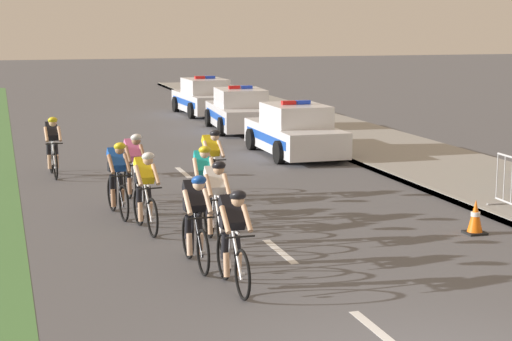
{
  "coord_description": "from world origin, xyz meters",
  "views": [
    {
      "loc": [
        -4.41,
        -7.9,
        3.86
      ],
      "look_at": [
        0.08,
        7.31,
        1.1
      ],
      "focal_mm": 60.85,
      "sensor_mm": 36.0,
      "label": 1
    }
  ],
  "objects_px": {
    "cyclist_eighth": "(134,167)",
    "police_car_nearest": "(295,132)",
    "cyclist_sixth": "(117,177)",
    "police_car_third": "(205,98)",
    "cyclist_ninth": "(53,145)",
    "cyclist_fifth": "(203,182)",
    "cyclist_seventh": "(212,162)",
    "cyclist_third": "(215,201)",
    "cyclist_fourth": "(145,190)",
    "cyclist_lead": "(233,237)",
    "police_car_second": "(240,111)",
    "traffic_cone_near": "(475,217)",
    "cyclist_second": "(195,219)"
  },
  "relations": [
    {
      "from": "cyclist_sixth",
      "to": "cyclist_lead",
      "type": "bearing_deg",
      "value": -79.62
    },
    {
      "from": "police_car_second",
      "to": "traffic_cone_near",
      "type": "bearing_deg",
      "value": -89.54
    },
    {
      "from": "cyclist_sixth",
      "to": "cyclist_ninth",
      "type": "relative_size",
      "value": 1.0
    },
    {
      "from": "cyclist_third",
      "to": "police_car_second",
      "type": "bearing_deg",
      "value": 73.05
    },
    {
      "from": "cyclist_lead",
      "to": "cyclist_eighth",
      "type": "bearing_deg",
      "value": 94.15
    },
    {
      "from": "cyclist_seventh",
      "to": "cyclist_ninth",
      "type": "height_order",
      "value": "same"
    },
    {
      "from": "cyclist_second",
      "to": "cyclist_fourth",
      "type": "height_order",
      "value": "same"
    },
    {
      "from": "cyclist_third",
      "to": "cyclist_eighth",
      "type": "relative_size",
      "value": 1.0
    },
    {
      "from": "cyclist_lead",
      "to": "cyclist_third",
      "type": "xyz_separation_m",
      "value": [
        0.36,
        2.53,
        0.0
      ]
    },
    {
      "from": "police_car_third",
      "to": "cyclist_sixth",
      "type": "bearing_deg",
      "value": -108.33
    },
    {
      "from": "cyclist_ninth",
      "to": "police_car_second",
      "type": "bearing_deg",
      "value": 47.39
    },
    {
      "from": "cyclist_sixth",
      "to": "police_car_nearest",
      "type": "bearing_deg",
      "value": 47.56
    },
    {
      "from": "cyclist_eighth",
      "to": "police_car_nearest",
      "type": "distance_m",
      "value": 7.62
    },
    {
      "from": "cyclist_eighth",
      "to": "police_car_third",
      "type": "relative_size",
      "value": 0.39
    },
    {
      "from": "cyclist_second",
      "to": "police_car_third",
      "type": "height_order",
      "value": "police_car_third"
    },
    {
      "from": "cyclist_lead",
      "to": "cyclist_fifth",
      "type": "height_order",
      "value": "same"
    },
    {
      "from": "cyclist_fourth",
      "to": "police_car_third",
      "type": "height_order",
      "value": "police_car_third"
    },
    {
      "from": "cyclist_seventh",
      "to": "cyclist_eighth",
      "type": "distance_m",
      "value": 1.75
    },
    {
      "from": "cyclist_fifth",
      "to": "cyclist_sixth",
      "type": "relative_size",
      "value": 1.0
    },
    {
      "from": "cyclist_sixth",
      "to": "police_car_third",
      "type": "relative_size",
      "value": 0.39
    },
    {
      "from": "police_car_second",
      "to": "police_car_third",
      "type": "distance_m",
      "value": 5.52
    },
    {
      "from": "cyclist_second",
      "to": "cyclist_ninth",
      "type": "distance_m",
      "value": 9.03
    },
    {
      "from": "cyclist_eighth",
      "to": "police_car_third",
      "type": "height_order",
      "value": "police_car_third"
    },
    {
      "from": "cyclist_fifth",
      "to": "cyclist_ninth",
      "type": "bearing_deg",
      "value": 112.96
    },
    {
      "from": "cyclist_third",
      "to": "police_car_second",
      "type": "distance_m",
      "value": 15.83
    },
    {
      "from": "police_car_nearest",
      "to": "police_car_second",
      "type": "relative_size",
      "value": 0.97
    },
    {
      "from": "cyclist_fifth",
      "to": "cyclist_seventh",
      "type": "bearing_deg",
      "value": 72.42
    },
    {
      "from": "cyclist_third",
      "to": "cyclist_eighth",
      "type": "xyz_separation_m",
      "value": [
        -0.83,
        3.89,
        0.0
      ]
    },
    {
      "from": "cyclist_second",
      "to": "cyclist_seventh",
      "type": "bearing_deg",
      "value": 73.77
    },
    {
      "from": "cyclist_third",
      "to": "traffic_cone_near",
      "type": "xyz_separation_m",
      "value": [
        4.74,
        -0.56,
        -0.48
      ]
    },
    {
      "from": "cyclist_lead",
      "to": "cyclist_ninth",
      "type": "distance_m",
      "value": 10.35
    },
    {
      "from": "cyclist_sixth",
      "to": "cyclist_ninth",
      "type": "xyz_separation_m",
      "value": [
        -0.96,
        4.92,
        0.0
      ]
    },
    {
      "from": "cyclist_fifth",
      "to": "traffic_cone_near",
      "type": "relative_size",
      "value": 2.69
    },
    {
      "from": "traffic_cone_near",
      "to": "cyclist_eighth",
      "type": "bearing_deg",
      "value": 141.39
    },
    {
      "from": "cyclist_fifth",
      "to": "police_car_third",
      "type": "height_order",
      "value": "police_car_third"
    },
    {
      "from": "cyclist_lead",
      "to": "cyclist_third",
      "type": "distance_m",
      "value": 2.55
    },
    {
      "from": "police_car_nearest",
      "to": "traffic_cone_near",
      "type": "xyz_separation_m",
      "value": [
        0.12,
        -9.78,
        -0.37
      ]
    },
    {
      "from": "cyclist_ninth",
      "to": "cyclist_lead",
      "type": "bearing_deg",
      "value": -79.3
    },
    {
      "from": "police_car_third",
      "to": "traffic_cone_near",
      "type": "xyz_separation_m",
      "value": [
        0.12,
        -21.22,
        -0.37
      ]
    },
    {
      "from": "cyclist_fifth",
      "to": "police_car_second",
      "type": "height_order",
      "value": "police_car_second"
    },
    {
      "from": "cyclist_seventh",
      "to": "police_car_third",
      "type": "bearing_deg",
      "value": 77.42
    },
    {
      "from": "cyclist_third",
      "to": "cyclist_fourth",
      "type": "height_order",
      "value": "same"
    },
    {
      "from": "police_car_third",
      "to": "cyclist_fourth",
      "type": "bearing_deg",
      "value": -106.2
    },
    {
      "from": "cyclist_eighth",
      "to": "cyclist_ninth",
      "type": "height_order",
      "value": "same"
    },
    {
      "from": "cyclist_eighth",
      "to": "police_car_nearest",
      "type": "height_order",
      "value": "police_car_nearest"
    },
    {
      "from": "cyclist_fifth",
      "to": "cyclist_seventh",
      "type": "distance_m",
      "value": 2.39
    },
    {
      "from": "cyclist_sixth",
      "to": "police_car_nearest",
      "type": "xyz_separation_m",
      "value": [
        5.94,
        6.5,
        -0.11
      ]
    },
    {
      "from": "cyclist_fourth",
      "to": "police_car_second",
      "type": "relative_size",
      "value": 0.38
    },
    {
      "from": "cyclist_second",
      "to": "cyclist_seventh",
      "type": "relative_size",
      "value": 1.0
    },
    {
      "from": "police_car_nearest",
      "to": "cyclist_sixth",
      "type": "bearing_deg",
      "value": -132.44
    }
  ]
}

